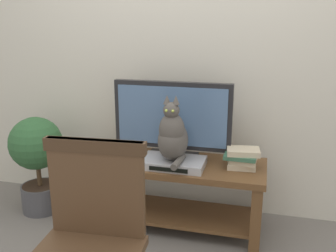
{
  "coord_description": "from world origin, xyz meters",
  "views": [
    {
      "loc": [
        0.63,
        -1.92,
        1.49
      ],
      "look_at": [
        -0.0,
        0.49,
        0.78
      ],
      "focal_mm": 40.53,
      "sensor_mm": 36.0,
      "label": 1
    }
  ],
  "objects_px": {
    "tv": "(172,119)",
    "tv_stand": "(170,182)",
    "potted_plant": "(37,156)",
    "book_stack": "(242,158)",
    "media_box": "(173,163)",
    "cat": "(173,136)",
    "wooden_chair": "(88,235)"
  },
  "relations": [
    {
      "from": "tv_stand",
      "to": "media_box",
      "type": "bearing_deg",
      "value": -62.63
    },
    {
      "from": "tv_stand",
      "to": "tv",
      "type": "bearing_deg",
      "value": 89.97
    },
    {
      "from": "potted_plant",
      "to": "book_stack",
      "type": "bearing_deg",
      "value": 1.48
    },
    {
      "from": "tv_stand",
      "to": "cat",
      "type": "distance_m",
      "value": 0.4
    },
    {
      "from": "book_stack",
      "to": "potted_plant",
      "type": "xyz_separation_m",
      "value": [
        -1.56,
        -0.04,
        -0.12
      ]
    },
    {
      "from": "media_box",
      "to": "cat",
      "type": "bearing_deg",
      "value": -85.75
    },
    {
      "from": "cat",
      "to": "book_stack",
      "type": "distance_m",
      "value": 0.5
    },
    {
      "from": "book_stack",
      "to": "potted_plant",
      "type": "height_order",
      "value": "potted_plant"
    },
    {
      "from": "media_box",
      "to": "book_stack",
      "type": "relative_size",
      "value": 1.79
    },
    {
      "from": "tv_stand",
      "to": "potted_plant",
      "type": "bearing_deg",
      "value": -178.25
    },
    {
      "from": "media_box",
      "to": "potted_plant",
      "type": "distance_m",
      "value": 1.11
    },
    {
      "from": "media_box",
      "to": "tv_stand",
      "type": "bearing_deg",
      "value": 117.37
    },
    {
      "from": "wooden_chair",
      "to": "book_stack",
      "type": "bearing_deg",
      "value": 62.17
    },
    {
      "from": "cat",
      "to": "tv",
      "type": "bearing_deg",
      "value": 105.57
    },
    {
      "from": "tv",
      "to": "potted_plant",
      "type": "distance_m",
      "value": 1.12
    },
    {
      "from": "potted_plant",
      "to": "media_box",
      "type": "bearing_deg",
      "value": -2.78
    },
    {
      "from": "potted_plant",
      "to": "tv_stand",
      "type": "bearing_deg",
      "value": 1.75
    },
    {
      "from": "wooden_chair",
      "to": "book_stack",
      "type": "height_order",
      "value": "wooden_chair"
    },
    {
      "from": "book_stack",
      "to": "potted_plant",
      "type": "distance_m",
      "value": 1.57
    },
    {
      "from": "media_box",
      "to": "wooden_chair",
      "type": "distance_m",
      "value": 1.04
    },
    {
      "from": "tv",
      "to": "tv_stand",
      "type": "bearing_deg",
      "value": -90.03
    },
    {
      "from": "book_stack",
      "to": "wooden_chair",
      "type": "bearing_deg",
      "value": -117.83
    },
    {
      "from": "tv_stand",
      "to": "cat",
      "type": "relative_size",
      "value": 2.97
    },
    {
      "from": "tv",
      "to": "media_box",
      "type": "distance_m",
      "value": 0.31
    },
    {
      "from": "wooden_chair",
      "to": "potted_plant",
      "type": "distance_m",
      "value": 1.46
    },
    {
      "from": "tv",
      "to": "potted_plant",
      "type": "height_order",
      "value": "tv"
    },
    {
      "from": "cat",
      "to": "book_stack",
      "type": "bearing_deg",
      "value": 13.25
    },
    {
      "from": "cat",
      "to": "media_box",
      "type": "bearing_deg",
      "value": 94.25
    },
    {
      "from": "cat",
      "to": "potted_plant",
      "type": "distance_m",
      "value": 1.14
    },
    {
      "from": "media_box",
      "to": "tv",
      "type": "bearing_deg",
      "value": 106.63
    },
    {
      "from": "cat",
      "to": "book_stack",
      "type": "xyz_separation_m",
      "value": [
        0.46,
        0.11,
        -0.15
      ]
    },
    {
      "from": "cat",
      "to": "wooden_chair",
      "type": "relative_size",
      "value": 0.47
    }
  ]
}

